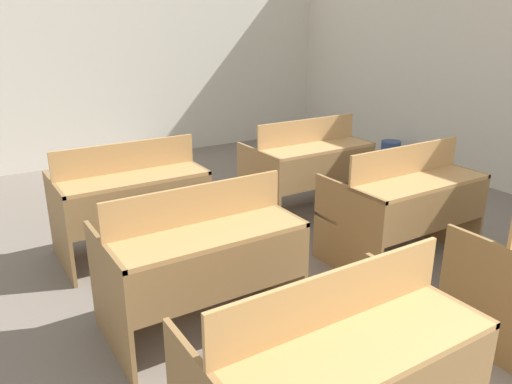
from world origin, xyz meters
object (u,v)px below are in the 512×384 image
bench_second_right (404,203)px  wastepaper_bin (390,153)px  bench_third_left (130,199)px  bench_third_right (308,166)px  bench_front_left (334,373)px  bench_second_left (201,259)px

bench_second_right → wastepaper_bin: 2.90m
bench_third_left → bench_third_right: bearing=0.1°
bench_third_left → bench_third_right: same height
wastepaper_bin → bench_third_left: bearing=-168.7°
bench_third_right → wastepaper_bin: size_ratio=3.48×
bench_second_right → bench_third_right: 1.28m
bench_third_left → bench_third_right: size_ratio=1.00×
bench_second_right → bench_third_right: bearing=90.0°
bench_third_left → bench_second_right: bearing=-34.5°
bench_front_left → bench_third_right: bearing=54.4°
bench_second_left → wastepaper_bin: size_ratio=3.48×
bench_front_left → wastepaper_bin: size_ratio=3.48×
bench_front_left → bench_third_right: (1.83, 2.55, 0.00)m
bench_front_left → bench_third_right: 3.14m
bench_second_right → bench_third_left: size_ratio=1.00×
bench_third_left → wastepaper_bin: (3.88, 0.78, -0.32)m
bench_third_left → bench_third_right: (1.85, 0.00, 0.00)m
wastepaper_bin → bench_second_right: bearing=-134.7°
bench_third_right → wastepaper_bin: (2.03, 0.78, -0.32)m
bench_second_left → wastepaper_bin: 4.40m
bench_second_right → bench_second_left: bearing=-179.5°
bench_third_left → wastepaper_bin: 3.97m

